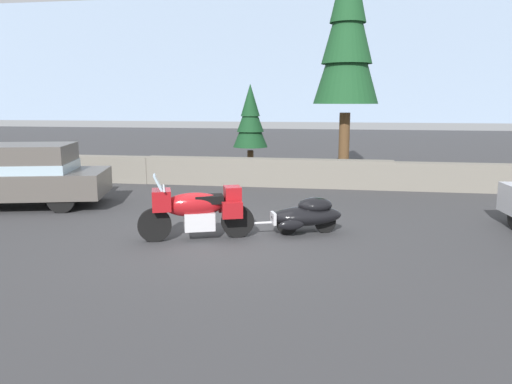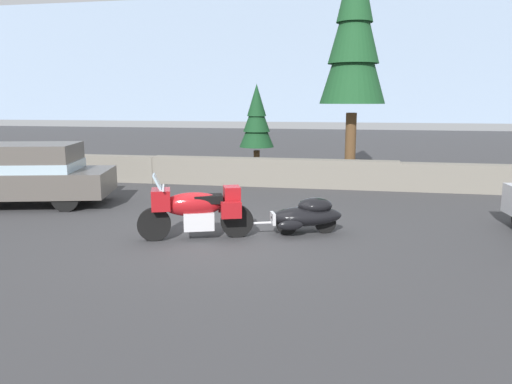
# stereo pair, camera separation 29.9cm
# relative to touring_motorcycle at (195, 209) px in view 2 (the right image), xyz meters

# --- Properties ---
(ground_plane) EXTENTS (80.00, 80.00, 0.00)m
(ground_plane) POSITION_rel_touring_motorcycle_xyz_m (0.48, 0.14, -0.62)
(ground_plane) COLOR #38383A
(stone_guard_wall) EXTENTS (24.00, 0.57, 0.90)m
(stone_guard_wall) POSITION_rel_touring_motorcycle_xyz_m (0.62, 6.50, -0.18)
(stone_guard_wall) COLOR slate
(stone_guard_wall) RESTS_ON ground
(distant_ridgeline) EXTENTS (240.00, 80.00, 16.00)m
(distant_ridgeline) POSITION_rel_touring_motorcycle_xyz_m (0.48, 96.49, 7.38)
(distant_ridgeline) COLOR #7F93AD
(distant_ridgeline) RESTS_ON ground
(touring_motorcycle) EXTENTS (2.21, 1.22, 1.33)m
(touring_motorcycle) POSITION_rel_touring_motorcycle_xyz_m (0.00, 0.00, 0.00)
(touring_motorcycle) COLOR black
(touring_motorcycle) RESTS_ON ground
(car_shaped_trailer) EXTENTS (2.19, 1.18, 0.76)m
(car_shaped_trailer) POSITION_rel_touring_motorcycle_xyz_m (2.15, 0.80, -0.21)
(car_shaped_trailer) COLOR black
(car_shaped_trailer) RESTS_ON ground
(suv_at_left_edge) EXTENTS (5.14, 3.12, 1.63)m
(suv_at_left_edge) POSITION_rel_touring_motorcycle_xyz_m (-5.54, 2.26, 0.22)
(suv_at_left_edge) COLOR black
(suv_at_left_edge) RESTS_ON ground
(pine_tree_tall) EXTENTS (2.22, 2.22, 8.07)m
(pine_tree_tall) POSITION_rel_touring_motorcycle_xyz_m (2.94, 8.41, 4.43)
(pine_tree_tall) COLOR brown
(pine_tree_tall) RESTS_ON ground
(pine_tree_secondary) EXTENTS (1.25, 1.25, 3.33)m
(pine_tree_secondary) POSITION_rel_touring_motorcycle_xyz_m (-0.39, 8.44, 1.46)
(pine_tree_secondary) COLOR brown
(pine_tree_secondary) RESTS_ON ground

